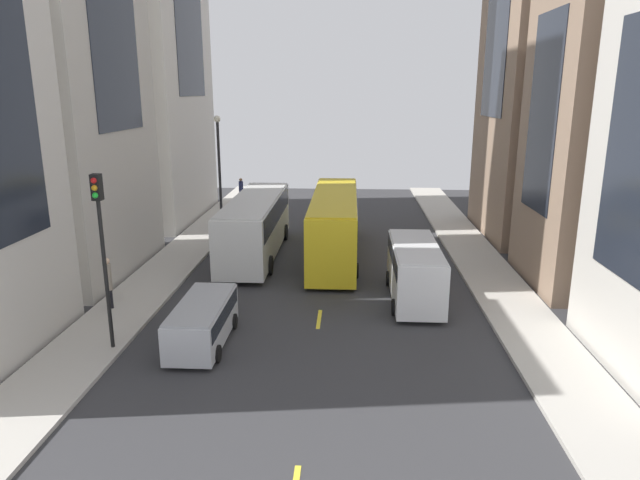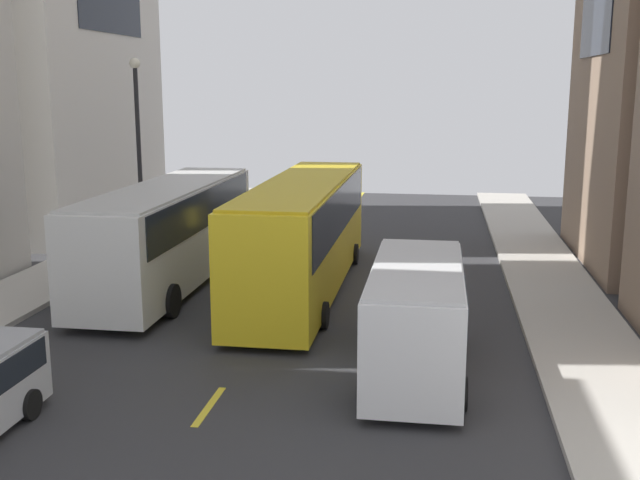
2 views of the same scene
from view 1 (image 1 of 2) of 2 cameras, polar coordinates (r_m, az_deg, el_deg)
The scene contains 16 objects.
ground_plane at distance 33.60m, azimuth 0.91°, elevation -1.05°, with size 43.67×43.67×0.00m, color #333335.
sidewalk_west at distance 34.90m, azimuth -13.01°, elevation -0.70°, with size 2.87×44.00×0.15m, color #B2ADA3.
sidewalk_east at distance 34.31m, azimuth 15.07°, elevation -1.10°, with size 2.87×44.00×0.15m, color #B2ADA3.
lane_stripe_1 at distance 23.68m, azimuth -0.09°, elevation -8.00°, with size 0.16×2.00×0.01m, color yellow.
lane_stripe_2 at distance 33.59m, azimuth 0.91°, elevation -1.04°, with size 0.16×2.00×0.01m, color yellow.
lane_stripe_3 at distance 43.78m, azimuth 1.44°, elevation 2.72°, with size 0.16×2.00×0.01m, color yellow.
lane_stripe_4 at distance 54.09m, azimuth 1.78°, elevation 5.05°, with size 0.16×2.00×0.01m, color yellow.
building_east_1 at distance 29.97m, azimuth 29.16°, elevation 11.03°, with size 8.23×7.06×16.32m.
city_bus_white at distance 32.36m, azimuth -6.53°, elevation 1.90°, with size 2.80×11.32×3.35m.
streetcar_yellow at distance 31.96m, azimuth 1.47°, elevation 2.05°, with size 2.70×12.55×3.59m.
delivery_van_white at distance 25.66m, azimuth 9.58°, elevation -2.79°, with size 2.25×6.12×2.58m.
car_silver_0 at distance 21.61m, azimuth -11.80°, elevation -7.87°, with size 1.91×4.61×1.64m.
pedestrian_crossing_mid at distance 25.65m, azimuth -20.58°, elevation -3.87°, with size 0.28×0.28×2.24m.
pedestrian_waiting_curb at distance 45.86m, azimuth -7.97°, elevation 4.89°, with size 0.35×0.35×2.30m.
traffic_light_near_corner at distance 20.89m, azimuth -21.26°, elevation 0.88°, with size 0.32×0.44×6.34m.
streetlamp_near at distance 38.18m, azimuth -10.16°, elevation 7.86°, with size 0.44×0.44×7.50m.
Camera 1 is at (1.22, -32.29, 9.20)m, focal length 31.68 mm.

